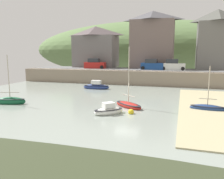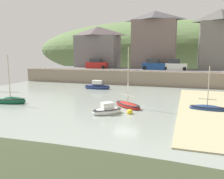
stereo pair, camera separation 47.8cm
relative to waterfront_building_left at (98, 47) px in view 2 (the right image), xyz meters
name	(u,v)px [view 2 (the right image)]	position (x,y,z in m)	size (l,w,h in m)	color
ground	(109,143)	(14.33, -34.76, -6.60)	(48.00, 41.00, 0.61)	gray
quay_seawall	(152,77)	(12.93, -7.70, -5.41)	(48.00, 9.40, 2.40)	gray
hillside_backdrop	(154,50)	(7.94, 30.00, -0.44)	(80.00, 44.00, 18.07)	#597544
waterfront_building_left	(98,47)	(0.00, 0.00, 0.00)	(9.16, 5.78, 8.59)	slate
waterfront_building_centre	(154,39)	(12.06, 0.00, 1.28)	(8.62, 5.47, 11.15)	#6F5F59
waterfront_building_right	(219,39)	(23.84, 0.00, 1.17)	(7.05, 5.61, 10.89)	slate
fishing_boat_green	(207,108)	(20.58, -23.95, -6.51)	(3.33, 1.29, 4.45)	navy
sailboat_tall_mast	(97,86)	(5.53, -14.51, -6.40)	(4.15, 1.73, 1.50)	navy
sailboat_nearest_shore	(11,100)	(0.35, -27.13, -6.43)	(3.48, 1.80, 5.51)	#135332
sailboat_far_left	(128,105)	(12.98, -24.85, -6.52)	(3.66, 3.25, 6.22)	maroon
motorboat_with_cabin	(107,110)	(11.83, -27.93, -6.46)	(2.90, 2.80, 1.22)	white
parked_car_near_slipway	(97,64)	(1.48, -4.50, -3.56)	(4.22, 2.02, 1.95)	#AE1E1A
parked_car_by_wall	(154,65)	(12.75, -4.50, -3.56)	(4.20, 1.96, 1.95)	navy
parked_car_end_of_row	(175,66)	(16.43, -4.50, -3.56)	(4.11, 1.82, 1.95)	silver
mooring_buoy	(130,112)	(13.79, -27.31, -6.60)	(0.53, 0.53, 0.53)	yellow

